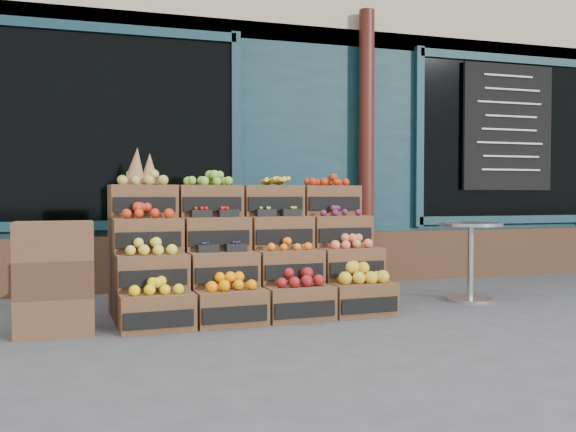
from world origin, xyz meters
name	(u,v)px	position (x,y,z in m)	size (l,w,h in m)	color
ground	(337,322)	(0.00, 0.00, 0.00)	(60.00, 60.00, 0.00)	#414143
shop_facade	(215,108)	(0.00, 5.11, 2.40)	(12.00, 6.24, 4.80)	#0F2D35
crate_display	(247,261)	(-0.60, 0.67, 0.45)	(2.38, 1.24, 1.46)	brown
spare_crates	(54,278)	(-2.19, 0.22, 0.42)	(0.57, 0.40, 0.84)	brown
bistro_table	(471,252)	(1.63, 0.55, 0.48)	(0.61, 0.61, 0.77)	#B2B4B9
shopkeeper	(110,194)	(-1.69, 2.79, 1.05)	(0.76, 0.50, 2.09)	#1A5C31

